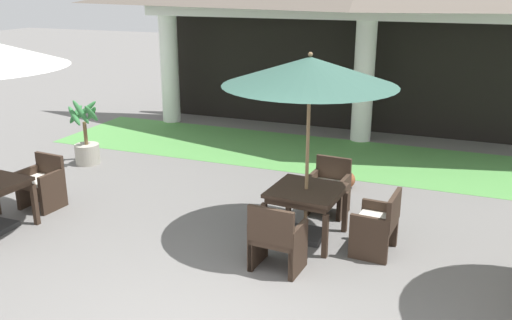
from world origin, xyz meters
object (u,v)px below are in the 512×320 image
Objects in this scene: patio_chair_near_foreground_east at (378,225)px; patio_chair_near_foreground_north at (329,188)px; patio_chair_mid_left_north at (42,183)px; potted_palm_left_edge at (86,144)px; terracotta_urn at (346,180)px; patio_table_near_foreground at (306,196)px; patio_chair_near_foreground_south at (277,239)px; patio_umbrella_near_foreground at (310,73)px.

patio_chair_near_foreground_north is at bearing 45.10° from patio_chair_near_foreground_east.
potted_palm_left_edge is (-0.75, 2.07, 0.01)m from patio_chair_mid_left_north.
patio_chair_near_foreground_north is 1.02× the size of patio_chair_mid_left_north.
patio_chair_near_foreground_east is 2.25× the size of terracotta_urn.
patio_table_near_foreground is 2.65× the size of terracotta_urn.
patio_chair_near_foreground_north is at bearing 90.00° from patio_chair_near_foreground_south.
patio_umbrella_near_foreground is at bearing 75.96° from patio_table_near_foreground.
terracotta_urn is at bearing 87.39° from patio_table_near_foreground.
patio_chair_mid_left_north is (-4.19, -0.45, -0.24)m from patio_table_near_foreground.
patio_chair_near_foreground_east reaches higher than patio_chair_near_foreground_north.
patio_chair_mid_left_north reaches higher than patio_table_near_foreground.
patio_umbrella_near_foreground is 3.03× the size of patio_chair_near_foreground_east.
potted_palm_left_edge is at bearing -65.41° from patio_chair_mid_left_north.
patio_chair_near_foreground_north is at bearing -7.02° from potted_palm_left_edge.
patio_table_near_foreground is 0.76× the size of potted_palm_left_edge.
patio_chair_near_foreground_north is 4.50m from patio_chair_mid_left_north.
patio_umbrella_near_foreground is 6.81× the size of terracotta_urn.
patio_chair_near_foreground_south is (-1.07, -0.93, 0.02)m from patio_chair_near_foreground_east.
terracotta_urn is at bearing 87.39° from patio_umbrella_near_foreground.
patio_chair_near_foreground_north reaches higher than patio_chair_mid_left_north.
patio_chair_near_foreground_east is at bearing 135.10° from patio_chair_near_foreground_north.
patio_table_near_foreground is 1.03m from patio_chair_near_foreground_south.
patio_table_near_foreground is at bearing 90.00° from patio_chair_near_foreground_south.
patio_chair_mid_left_north is 5.02m from terracotta_urn.
patio_chair_near_foreground_east is 6.18m from potted_palm_left_edge.
patio_chair_near_foreground_east is at bearing -15.86° from potted_palm_left_edge.
patio_chair_near_foreground_north is at bearing -156.66° from patio_chair_mid_left_north.
patio_umbrella_near_foreground is 3.12× the size of patio_chair_mid_left_north.
patio_chair_mid_left_north is (-4.12, 0.55, -0.02)m from patio_chair_near_foreground_south.
patio_chair_near_foreground_north is at bearing 85.83° from patio_umbrella_near_foreground.
patio_umbrella_near_foreground reaches higher than patio_chair_near_foreground_east.
patio_chair_near_foreground_north is (0.07, 1.00, -1.91)m from patio_umbrella_near_foreground.
patio_chair_near_foreground_east is at bearing -4.17° from patio_table_near_foreground.
patio_chair_mid_left_north is (-4.19, -0.45, -1.92)m from patio_umbrella_near_foreground.
potted_palm_left_edge reaches higher than terracotta_urn.
patio_chair_near_foreground_south is (-0.15, -2.00, 0.02)m from patio_chair_near_foreground_north.
patio_chair_near_foreground_south is 1.08× the size of patio_chair_mid_left_north.
terracotta_urn is (5.04, 0.53, -0.25)m from potted_palm_left_edge.
terracotta_urn is (4.29, 2.60, -0.24)m from patio_chair_mid_left_north.
patio_chair_near_foreground_south is at bearing 90.00° from patio_chair_near_foreground_north.
patio_table_near_foreground is at bearing -104.04° from patio_umbrella_near_foreground.
patio_chair_near_foreground_north is 1.42m from patio_chair_near_foreground_east.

